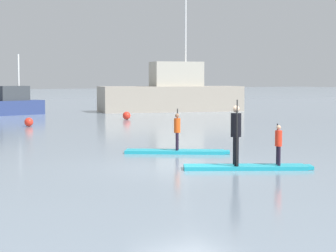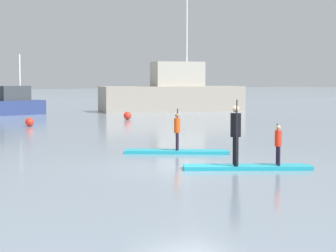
{
  "view_description": "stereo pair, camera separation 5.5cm",
  "coord_description": "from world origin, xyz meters",
  "views": [
    {
      "loc": [
        -9.17,
        -13.5,
        2.31
      ],
      "look_at": [
        0.8,
        2.13,
        0.93
      ],
      "focal_mm": 68.1,
      "sensor_mm": 36.0,
      "label": 1
    },
    {
      "loc": [
        -9.13,
        -13.53,
        2.31
      ],
      "look_at": [
        0.8,
        2.13,
        0.93
      ],
      "focal_mm": 68.1,
      "sensor_mm": 36.0,
      "label": 2
    }
  ],
  "objects": [
    {
      "name": "mooring_buoy_mid",
      "position": [
        8.1,
        17.91,
        0.23
      ],
      "size": [
        0.45,
        0.45,
        0.45
      ],
      "primitive_type": "sphere",
      "color": "red",
      "rests_on": "ground"
    },
    {
      "name": "fishing_boat_green_midground",
      "position": [
        3.8,
        25.69,
        0.67
      ],
      "size": [
        5.22,
        2.03,
        3.85
      ],
      "color": "navy",
      "rests_on": "ground"
    },
    {
      "name": "mooring_buoy_near",
      "position": [
        1.65,
        15.99,
        0.21
      ],
      "size": [
        0.42,
        0.42,
        0.42
      ],
      "primitive_type": "sphere",
      "color": "red",
      "rests_on": "ground"
    },
    {
      "name": "paddleboard_far",
      "position": [
        1.22,
        -0.99,
        0.05
      ],
      "size": [
        3.1,
        2.2,
        0.1
      ],
      "color": "#1E9EB2",
      "rests_on": "ground"
    },
    {
      "name": "paddler_child_front",
      "position": [
        1.89,
        -1.39,
        0.67
      ],
      "size": [
        0.26,
        0.33,
        1.06
      ],
      "color": "black",
      "rests_on": "paddleboard_far"
    },
    {
      "name": "paddler_child_solo",
      "position": [
        1.61,
        2.87,
        0.74
      ],
      "size": [
        0.29,
        0.34,
        1.28
      ],
      "color": "black",
      "rests_on": "paddleboard_near"
    },
    {
      "name": "fishing_boat_white_large",
      "position": [
        15.2,
        24.22,
        1.22
      ],
      "size": [
        10.42,
        5.52,
        9.82
      ],
      "color": "#9E9384",
      "rests_on": "ground"
    },
    {
      "name": "paddler_adult",
      "position": [
        0.95,
        -0.84,
        0.98
      ],
      "size": [
        0.37,
        0.43,
        1.68
      ],
      "color": "black",
      "rests_on": "paddleboard_far"
    },
    {
      "name": "paddleboard_near",
      "position": [
        1.6,
        2.86,
        0.05
      ],
      "size": [
        2.94,
        2.38,
        0.1
      ],
      "color": "#1E9EB2",
      "rests_on": "ground"
    },
    {
      "name": "ground_plane",
      "position": [
        0.0,
        0.0,
        0.0
      ],
      "size": [
        240.0,
        240.0,
        0.0
      ],
      "primitive_type": "plane",
      "color": "gray"
    }
  ]
}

